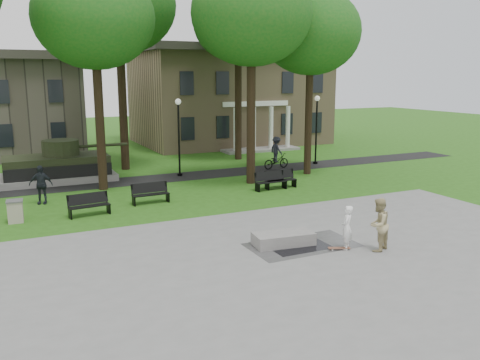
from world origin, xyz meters
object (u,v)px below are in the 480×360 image
(friend_watching, at_px, (378,225))
(trash_bin, at_px, (15,211))
(cyclist, at_px, (276,156))
(park_bench_0, at_px, (89,204))
(skateboarder, at_px, (347,228))
(concrete_block, at_px, (283,239))

(friend_watching, bearing_deg, trash_bin, -64.08)
(friend_watching, relative_size, trash_bin, 1.99)
(cyclist, relative_size, park_bench_0, 1.16)
(cyclist, bearing_deg, skateboarder, 151.98)
(cyclist, bearing_deg, trash_bin, 103.55)
(concrete_block, bearing_deg, skateboarder, -37.25)
(concrete_block, bearing_deg, park_bench_0, 128.57)
(park_bench_0, xyz_separation_m, trash_bin, (-2.99, 0.27, -0.04))
(concrete_block, relative_size, skateboarder, 1.39)
(friend_watching, bearing_deg, park_bench_0, -71.90)
(skateboarder, xyz_separation_m, park_bench_0, (-7.53, 8.56, -0.29))
(friend_watching, height_order, trash_bin, friend_watching)
(concrete_block, bearing_deg, cyclist, 61.39)
(skateboarder, relative_size, park_bench_0, 0.86)
(friend_watching, xyz_separation_m, park_bench_0, (-8.42, 9.17, -0.45))
(trash_bin, bearing_deg, skateboarder, -40.02)
(skateboarder, xyz_separation_m, friend_watching, (0.89, -0.61, 0.16))
(park_bench_0, bearing_deg, trash_bin, 168.15)
(friend_watching, distance_m, trash_bin, 14.82)
(trash_bin, bearing_deg, concrete_block, -40.56)
(concrete_block, distance_m, friend_watching, 3.41)
(concrete_block, xyz_separation_m, cyclist, (7.45, 13.66, 0.63))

